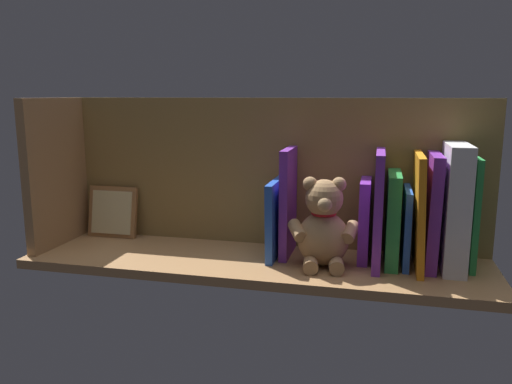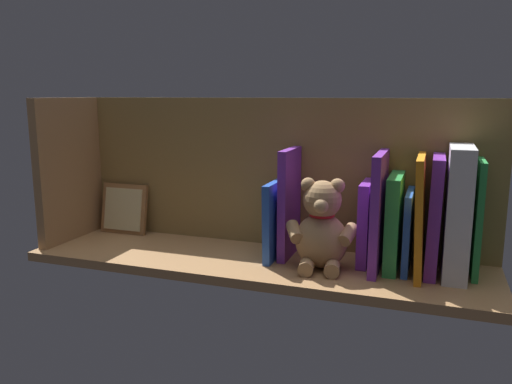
{
  "view_description": "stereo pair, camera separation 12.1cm",
  "coord_description": "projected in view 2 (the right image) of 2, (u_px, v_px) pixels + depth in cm",
  "views": [
    {
      "loc": [
        -28.01,
        115.45,
        39.12
      ],
      "look_at": [
        0.0,
        0.0,
        16.3
      ],
      "focal_mm": 35.8,
      "sensor_mm": 36.0,
      "label": 1
    },
    {
      "loc": [
        -39.59,
        112.01,
        39.12
      ],
      "look_at": [
        0.0,
        0.0,
        16.3
      ],
      "focal_mm": 35.8,
      "sensor_mm": 36.0,
      "label": 2
    }
  ],
  "objects": [
    {
      "name": "dictionary_thick_white",
      "position": [
        458.0,
        212.0,
        1.1
      ],
      "size": [
        5.0,
        16.66,
        28.39
      ],
      "primitive_type": "cube",
      "color": "silver",
      "rests_on": "ground_plane"
    },
    {
      "name": "book_6",
      "position": [
        366.0,
        223.0,
        1.19
      ],
      "size": [
        2.39,
        12.87,
        19.34
      ],
      "primitive_type": "cube",
      "color": "purple",
      "rests_on": "ground_plane"
    },
    {
      "name": "book_0",
      "position": [
        477.0,
        218.0,
        1.1
      ],
      "size": [
        1.36,
        12.93,
        25.45
      ],
      "primitive_type": "cube",
      "color": "green",
      "rests_on": "ground_plane"
    },
    {
      "name": "shelf_side_divider",
      "position": [
        69.0,
        169.0,
        1.38
      ],
      "size": [
        2.4,
        24.32,
        38.22
      ],
      "primitive_type": "cube",
      "color": "#A87A4C",
      "rests_on": "ground_plane"
    },
    {
      "name": "teddy_bear",
      "position": [
        321.0,
        229.0,
        1.15
      ],
      "size": [
        16.69,
        14.44,
        20.77
      ],
      "rotation": [
        0.0,
        0.0,
        0.14
      ],
      "color": "tan",
      "rests_on": "ground_plane"
    },
    {
      "name": "book_2",
      "position": [
        420.0,
        215.0,
        1.11
      ],
      "size": [
        2.49,
        18.96,
        26.16
      ],
      "primitive_type": "cube",
      "rotation": [
        0.0,
        0.04,
        0.0
      ],
      "color": "orange",
      "rests_on": "ground_plane"
    },
    {
      "name": "shelf_back_panel",
      "position": [
        273.0,
        173.0,
        1.32
      ],
      "size": [
        111.39,
        1.5,
        38.22
      ],
      "primitive_type": "cube",
      "color": "olive",
      "rests_on": "ground_plane"
    },
    {
      "name": "book_3",
      "position": [
        408.0,
        231.0,
        1.15
      ],
      "size": [
        1.45,
        15.4,
        17.91
      ],
      "primitive_type": "cube",
      "color": "blue",
      "rests_on": "ground_plane"
    },
    {
      "name": "ground_plane",
      "position": [
        256.0,
        262.0,
        1.24
      ],
      "size": [
        111.39,
        30.32,
        2.2
      ],
      "primitive_type": "cube",
      "color": "#A87A4C"
    },
    {
      "name": "book_1",
      "position": [
        435.0,
        215.0,
        1.12
      ],
      "size": [
        2.93,
        15.9,
        26.07
      ],
      "primitive_type": "cube",
      "rotation": [
        0.0,
        -0.02,
        0.0
      ],
      "color": "purple",
      "rests_on": "ground_plane"
    },
    {
      "name": "book_7",
      "position": [
        289.0,
        203.0,
        1.24
      ],
      "size": [
        1.97,
        14.1,
        26.35
      ],
      "primitive_type": "cube",
      "color": "purple",
      "rests_on": "ground_plane"
    },
    {
      "name": "book_8",
      "position": [
        277.0,
        219.0,
        1.24
      ],
      "size": [
        1.97,
        17.04,
        18.73
      ],
      "primitive_type": "cube",
      "rotation": [
        0.0,
        0.01,
        0.0
      ],
      "color": "blue",
      "rests_on": "ground_plane"
    },
    {
      "name": "picture_frame_leaning",
      "position": [
        124.0,
        209.0,
        1.46
      ],
      "size": [
        14.12,
        4.03,
        14.11
      ],
      "color": "#9E6B3D",
      "rests_on": "ground_plane"
    },
    {
      "name": "book_4",
      "position": [
        394.0,
        222.0,
        1.15
      ],
      "size": [
        2.94,
        15.85,
        21.47
      ],
      "primitive_type": "cube",
      "color": "green",
      "rests_on": "ground_plane"
    },
    {
      "name": "book_5",
      "position": [
        379.0,
        211.0,
        1.15
      ],
      "size": [
        1.92,
        18.66,
        26.51
      ],
      "primitive_type": "cube",
      "color": "purple",
      "rests_on": "ground_plane"
    }
  ]
}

